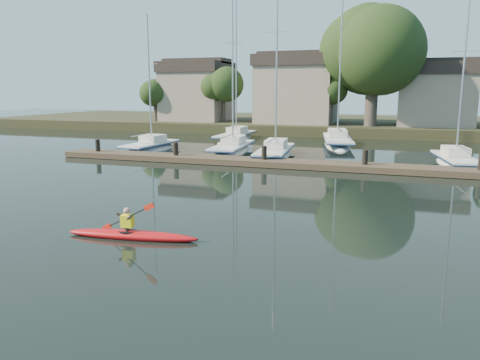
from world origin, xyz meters
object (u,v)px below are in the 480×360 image
(sailboat_2, at_px, (275,159))
(sailboat_5, at_px, (236,142))
(sailboat_0, at_px, (151,153))
(dock, at_px, (313,165))
(sailboat_6, at_px, (337,147))
(sailboat_1, at_px, (232,155))
(sailboat_3, at_px, (456,168))
(kayak, at_px, (131,233))

(sailboat_2, bearing_deg, sailboat_5, 117.23)
(sailboat_2, bearing_deg, sailboat_0, 172.20)
(dock, bearing_deg, sailboat_6, 90.53)
(sailboat_1, bearing_deg, sailboat_3, -9.56)
(sailboat_6, bearing_deg, sailboat_5, 163.28)
(sailboat_2, relative_size, sailboat_3, 1.21)
(kayak, relative_size, sailboat_6, 0.26)
(sailboat_1, xyz_separation_m, sailboat_2, (3.57, -1.15, 0.01))
(dock, height_order, sailboat_3, sailboat_3)
(dock, relative_size, sailboat_6, 2.02)
(dock, height_order, sailboat_0, sailboat_0)
(sailboat_2, distance_m, sailboat_3, 11.55)
(kayak, xyz_separation_m, sailboat_3, (11.25, 19.01, -0.34))
(sailboat_3, bearing_deg, kayak, -129.28)
(sailboat_1, bearing_deg, sailboat_2, -22.85)
(kayak, bearing_deg, sailboat_6, 76.46)
(sailboat_2, xyz_separation_m, sailboat_6, (3.22, 8.58, -0.02))
(kayak, bearing_deg, sailboat_1, 93.30)
(kayak, relative_size, sailboat_2, 0.30)
(sailboat_3, bearing_deg, sailboat_1, 166.70)
(kayak, distance_m, dock, 15.46)
(sailboat_0, distance_m, sailboat_2, 9.97)
(kayak, distance_m, sailboat_3, 22.09)
(sailboat_0, distance_m, sailboat_1, 6.44)
(sailboat_3, bearing_deg, sailboat_5, 142.75)
(sailboat_0, xyz_separation_m, sailboat_3, (21.51, -0.41, 0.01))
(sailboat_0, xyz_separation_m, sailboat_2, (9.96, -0.34, 0.01))
(sailboat_3, relative_size, sailboat_6, 0.71)
(sailboat_5, relative_size, sailboat_6, 0.88)
(kayak, distance_m, sailboat_2, 19.08)
(kayak, distance_m, sailboat_1, 20.60)
(sailboat_1, distance_m, sailboat_6, 10.06)
(dock, bearing_deg, sailboat_3, 25.10)
(sailboat_0, bearing_deg, sailboat_1, 10.12)
(sailboat_2, height_order, sailboat_5, sailboat_5)
(sailboat_0, distance_m, sailboat_5, 10.00)
(sailboat_2, bearing_deg, sailboat_1, 156.25)
(dock, distance_m, sailboat_5, 16.62)
(sailboat_6, bearing_deg, sailboat_3, -56.43)
(kayak, bearing_deg, dock, 71.17)
(dock, bearing_deg, sailboat_1, 143.68)
(sailboat_2, bearing_deg, dock, -55.47)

